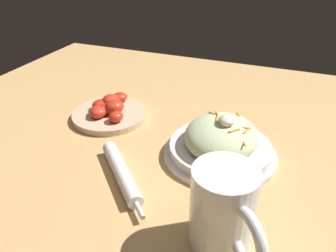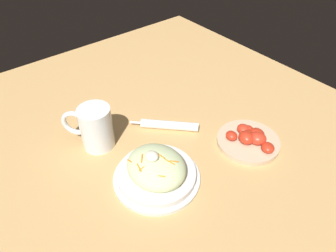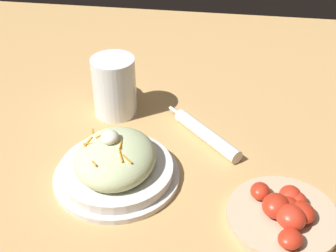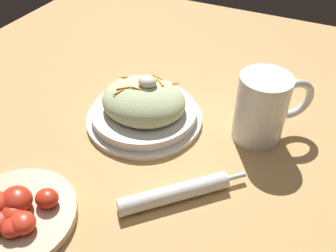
{
  "view_description": "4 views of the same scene",
  "coord_description": "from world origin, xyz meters",
  "px_view_note": "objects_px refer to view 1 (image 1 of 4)",
  "views": [
    {
      "loc": [
        -0.45,
        -0.18,
        0.41
      ],
      "look_at": [
        0.06,
        0.02,
        0.09
      ],
      "focal_mm": 35.31,
      "sensor_mm": 36.0,
      "label": 1
    },
    {
      "loc": [
        0.57,
        -0.4,
        0.67
      ],
      "look_at": [
        0.02,
        0.04,
        0.06
      ],
      "focal_mm": 33.61,
      "sensor_mm": 36.0,
      "label": 2
    },
    {
      "loc": [
        0.75,
        0.11,
        0.59
      ],
      "look_at": [
        0.03,
        0.01,
        0.06
      ],
      "focal_mm": 49.48,
      "sensor_mm": 36.0,
      "label": 3
    },
    {
      "loc": [
        -0.17,
        0.43,
        0.48
      ],
      "look_at": [
        0.03,
        -0.0,
        0.07
      ],
      "focal_mm": 38.9,
      "sensor_mm": 36.0,
      "label": 4
    }
  ],
  "objects_px": {
    "beer_mug": "(223,214)",
    "napkin_roll": "(121,173)",
    "tomato_plate": "(109,111)",
    "salad_plate": "(221,143)"
  },
  "relations": [
    {
      "from": "napkin_roll",
      "to": "tomato_plate",
      "type": "height_order",
      "value": "tomato_plate"
    },
    {
      "from": "beer_mug",
      "to": "salad_plate",
      "type": "bearing_deg",
      "value": 14.18
    },
    {
      "from": "beer_mug",
      "to": "napkin_roll",
      "type": "relative_size",
      "value": 0.79
    },
    {
      "from": "beer_mug",
      "to": "tomato_plate",
      "type": "distance_m",
      "value": 0.46
    },
    {
      "from": "napkin_roll",
      "to": "salad_plate",
      "type": "bearing_deg",
      "value": -47.94
    },
    {
      "from": "beer_mug",
      "to": "napkin_roll",
      "type": "height_order",
      "value": "beer_mug"
    },
    {
      "from": "beer_mug",
      "to": "tomato_plate",
      "type": "xyz_separation_m",
      "value": [
        0.29,
        0.36,
        -0.04
      ]
    },
    {
      "from": "salad_plate",
      "to": "tomato_plate",
      "type": "distance_m",
      "value": 0.31
    },
    {
      "from": "tomato_plate",
      "to": "napkin_roll",
      "type": "bearing_deg",
      "value": -144.63
    },
    {
      "from": "salad_plate",
      "to": "beer_mug",
      "type": "distance_m",
      "value": 0.23
    }
  ]
}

